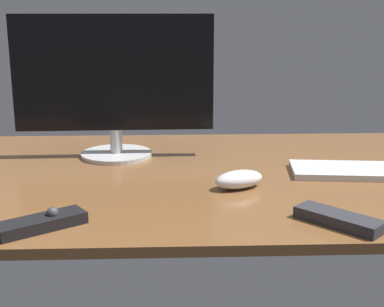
% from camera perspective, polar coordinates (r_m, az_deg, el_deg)
% --- Properties ---
extents(desk, '(1.40, 0.84, 0.02)m').
position_cam_1_polar(desk, '(1.32, 2.52, -2.44)').
color(desk, brown).
rests_on(desk, ground).
extents(monitor, '(0.51, 0.19, 0.37)m').
position_cam_1_polar(monitor, '(1.44, -8.05, 7.49)').
color(monitor, silver).
rests_on(monitor, desk).
extents(keyboard, '(0.37, 0.17, 0.01)m').
position_cam_1_polar(keyboard, '(1.37, 17.81, -1.74)').
color(keyboard, silver).
rests_on(keyboard, desk).
extents(computer_mouse, '(0.13, 0.10, 0.04)m').
position_cam_1_polar(computer_mouse, '(1.21, 4.87, -2.68)').
color(computer_mouse, silver).
rests_on(computer_mouse, desk).
extents(media_remote, '(0.16, 0.13, 0.04)m').
position_cam_1_polar(media_remote, '(1.02, -15.25, -6.89)').
color(media_remote, black).
rests_on(media_remote, desk).
extents(tv_remote, '(0.15, 0.15, 0.02)m').
position_cam_1_polar(tv_remote, '(1.04, 14.89, -6.58)').
color(tv_remote, '#2D2D33').
rests_on(tv_remote, desk).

